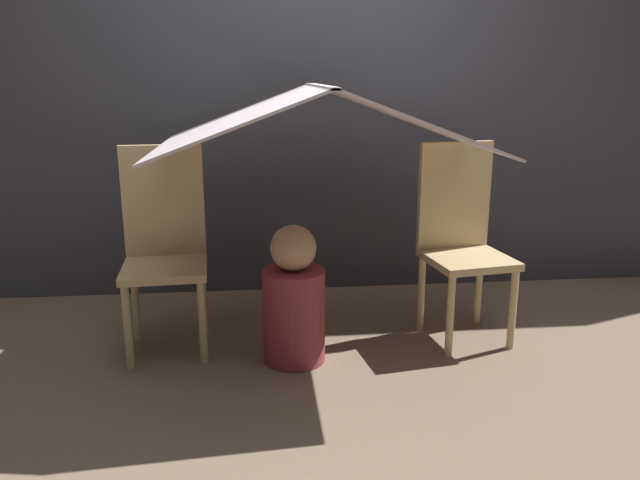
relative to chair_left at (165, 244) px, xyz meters
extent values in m
plane|color=#7A6651|center=(0.74, -0.29, -0.52)|extent=(8.80, 8.80, 0.00)
cube|color=#3D3D47|center=(0.74, 0.79, 0.73)|extent=(7.00, 0.05, 2.50)
cylinder|color=#D1B27F|center=(-0.15, -0.26, -0.32)|extent=(0.04, 0.04, 0.40)
cylinder|color=#D1B27F|center=(0.18, -0.23, -0.32)|extent=(0.04, 0.04, 0.40)
cylinder|color=#D1B27F|center=(-0.17, 0.07, -0.32)|extent=(0.04, 0.04, 0.40)
cylinder|color=#D1B27F|center=(0.16, 0.10, -0.32)|extent=(0.04, 0.04, 0.40)
cube|color=#D1B27F|center=(0.01, -0.08, -0.10)|extent=(0.41, 0.41, 0.04)
cube|color=#D1B27F|center=(-0.01, 0.10, 0.19)|extent=(0.39, 0.06, 0.54)
cylinder|color=#D1B27F|center=(1.33, -0.27, -0.32)|extent=(0.04, 0.04, 0.40)
cylinder|color=#D1B27F|center=(1.66, -0.22, -0.32)|extent=(0.04, 0.04, 0.40)
cylinder|color=#D1B27F|center=(1.28, 0.06, -0.32)|extent=(0.04, 0.04, 0.40)
cylinder|color=#D1B27F|center=(1.60, 0.11, -0.32)|extent=(0.04, 0.04, 0.40)
cube|color=#D1B27F|center=(1.47, -0.08, -0.10)|extent=(0.44, 0.44, 0.04)
cube|color=#D1B27F|center=(1.44, 0.09, 0.19)|extent=(0.39, 0.09, 0.54)
cube|color=silver|center=(0.37, -0.08, 0.59)|extent=(0.73, 1.14, 0.28)
cube|color=silver|center=(1.10, -0.08, 0.59)|extent=(0.73, 1.14, 0.28)
cube|color=silver|center=(0.74, -0.08, 0.73)|extent=(0.04, 1.14, 0.01)
cylinder|color=maroon|center=(0.60, -0.24, -0.30)|extent=(0.29, 0.29, 0.44)
sphere|color=tan|center=(0.60, -0.24, 0.03)|extent=(0.21, 0.21, 0.21)
camera|label=1|loc=(0.45, -2.92, 0.78)|focal=35.00mm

